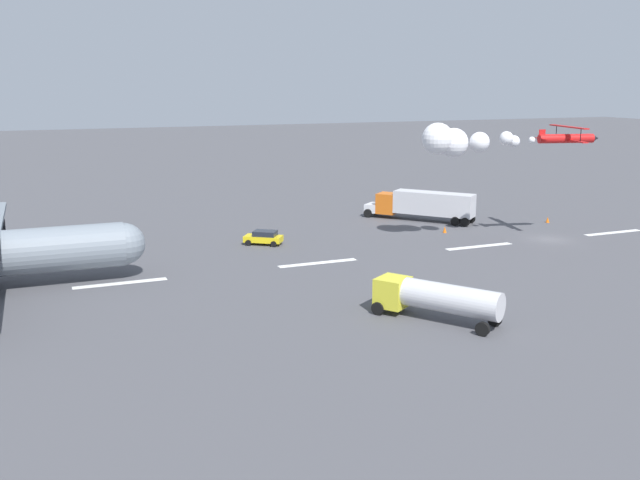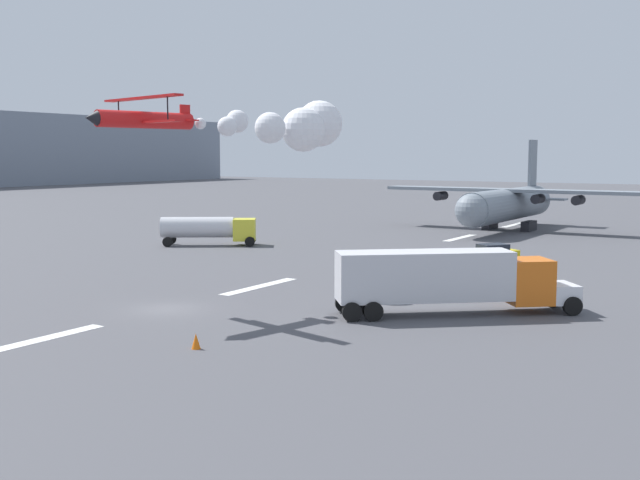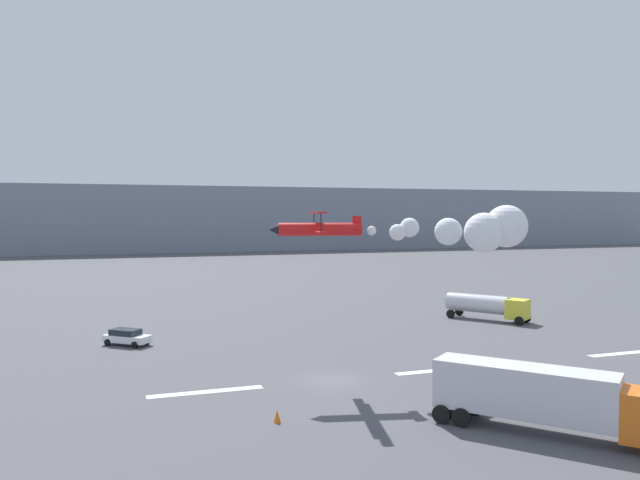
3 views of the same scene
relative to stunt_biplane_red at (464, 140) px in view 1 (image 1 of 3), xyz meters
The scene contains 11 objects.
ground_plane 15.48m from the stunt_biplane_red, behind, with size 440.00×440.00×0.00m, color #4C4C51.
runway_stripe_4 22.86m from the stunt_biplane_red, behind, with size 8.00×0.90×0.01m, color white.
runway_stripe_5 11.37m from the stunt_biplane_red, 126.21° to the left, with size 8.00×0.90×0.01m, color white.
runway_stripe_6 20.64m from the stunt_biplane_red, ahead, with size 8.00×0.90×0.01m, color white.
runway_stripe_7 37.58m from the stunt_biplane_red, ahead, with size 8.00×0.90×0.01m, color white.
stunt_biplane_red is the anchor object (origin of this frame).
semi_truck_orange 16.21m from the stunt_biplane_red, 103.31° to the right, with size 11.08×12.55×3.70m.
fuel_tanker_truck 27.62m from the stunt_biplane_red, 52.71° to the left, with size 7.41×9.23×2.90m.
followme_car_yellow 23.53m from the stunt_biplane_red, 21.75° to the right, with size 4.33×3.78×1.52m.
traffic_cone_near 20.94m from the stunt_biplane_red, 160.32° to the right, with size 0.44×0.44×0.75m, color orange.
traffic_cone_far 12.32m from the stunt_biplane_red, 106.89° to the right, with size 0.44×0.44×0.75m, color orange.
Camera 1 is at (52.92, 61.28, 17.07)m, focal length 39.68 mm.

